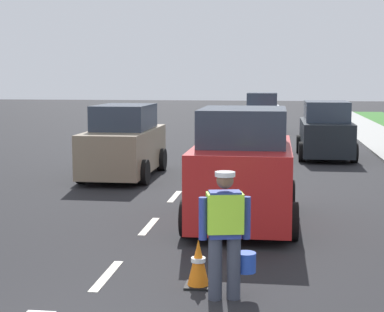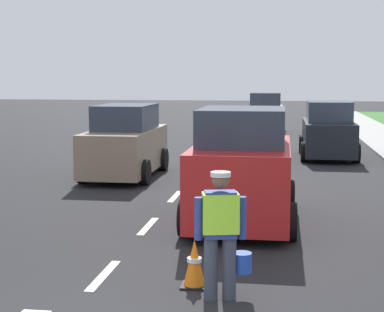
{
  "view_description": "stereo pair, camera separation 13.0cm",
  "coord_description": "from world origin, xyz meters",
  "px_view_note": "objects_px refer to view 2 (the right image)",
  "views": [
    {
      "loc": [
        2.41,
        -5.7,
        2.86
      ],
      "look_at": [
        0.53,
        7.9,
        1.1
      ],
      "focal_mm": 57.88,
      "sensor_mm": 36.0,
      "label": 1
    },
    {
      "loc": [
        2.53,
        -5.68,
        2.86
      ],
      "look_at": [
        0.53,
        7.9,
        1.1
      ],
      "focal_mm": 57.88,
      "sensor_mm": 36.0,
      "label": 2
    }
  ],
  "objects_px": {
    "car_oncoming_lead": "(125,143)",
    "traffic_cone_near": "(194,263)",
    "car_parked_far": "(328,132)",
    "car_outgoing_far": "(266,114)",
    "car_outgoing_ahead": "(242,170)",
    "road_worker": "(222,229)"
  },
  "relations": [
    {
      "from": "car_oncoming_lead",
      "to": "traffic_cone_near",
      "type": "bearing_deg",
      "value": -69.98
    },
    {
      "from": "car_oncoming_lead",
      "to": "car_parked_far",
      "type": "bearing_deg",
      "value": 39.91
    },
    {
      "from": "traffic_cone_near",
      "to": "car_outgoing_far",
      "type": "distance_m",
      "value": 23.85
    },
    {
      "from": "car_oncoming_lead",
      "to": "car_outgoing_far",
      "type": "xyz_separation_m",
      "value": [
        3.58,
        14.75,
        -0.01
      ]
    },
    {
      "from": "traffic_cone_near",
      "to": "car_outgoing_far",
      "type": "xyz_separation_m",
      "value": [
        0.26,
        23.84,
        0.62
      ]
    },
    {
      "from": "traffic_cone_near",
      "to": "car_outgoing_far",
      "type": "relative_size",
      "value": 0.17
    },
    {
      "from": "traffic_cone_near",
      "to": "car_parked_far",
      "type": "height_order",
      "value": "car_parked_far"
    },
    {
      "from": "car_oncoming_lead",
      "to": "car_parked_far",
      "type": "distance_m",
      "value": 7.9
    },
    {
      "from": "car_outgoing_ahead",
      "to": "car_outgoing_far",
      "type": "xyz_separation_m",
      "value": [
        -0.13,
        20.02,
        -0.1
      ]
    },
    {
      "from": "car_outgoing_far",
      "to": "car_parked_far",
      "type": "bearing_deg",
      "value": -75.61
    },
    {
      "from": "car_parked_far",
      "to": "car_outgoing_far",
      "type": "relative_size",
      "value": 1.02
    },
    {
      "from": "traffic_cone_near",
      "to": "car_outgoing_far",
      "type": "bearing_deg",
      "value": 89.36
    },
    {
      "from": "car_parked_far",
      "to": "car_outgoing_ahead",
      "type": "distance_m",
      "value": 10.61
    },
    {
      "from": "car_parked_far",
      "to": "car_outgoing_ahead",
      "type": "relative_size",
      "value": 1.03
    },
    {
      "from": "road_worker",
      "to": "traffic_cone_near",
      "type": "bearing_deg",
      "value": 135.49
    },
    {
      "from": "car_oncoming_lead",
      "to": "car_outgoing_far",
      "type": "bearing_deg",
      "value": 76.37
    },
    {
      "from": "car_oncoming_lead",
      "to": "car_parked_far",
      "type": "relative_size",
      "value": 1.04
    },
    {
      "from": "road_worker",
      "to": "car_outgoing_ahead",
      "type": "xyz_separation_m",
      "value": [
        -0.02,
        4.23,
        0.12
      ]
    },
    {
      "from": "traffic_cone_near",
      "to": "car_oncoming_lead",
      "type": "height_order",
      "value": "car_oncoming_lead"
    },
    {
      "from": "road_worker",
      "to": "car_outgoing_far",
      "type": "relative_size",
      "value": 0.43
    },
    {
      "from": "road_worker",
      "to": "car_outgoing_far",
      "type": "xyz_separation_m",
      "value": [
        -0.15,
        24.25,
        0.02
      ]
    },
    {
      "from": "car_outgoing_ahead",
      "to": "road_worker",
      "type": "bearing_deg",
      "value": -89.71
    }
  ]
}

